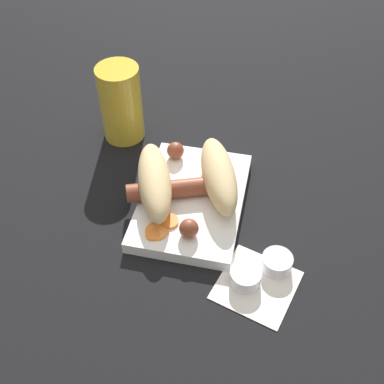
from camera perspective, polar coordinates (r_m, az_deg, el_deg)
ground_plane at (r=0.77m, az=0.00°, el=-1.56°), size 3.00×3.00×0.00m
food_tray at (r=0.76m, az=0.00°, el=-1.04°), size 0.23×0.16×0.02m
bread_roll at (r=0.74m, az=-0.62°, el=1.65°), size 0.21×0.20×0.06m
sausage at (r=0.75m, az=-1.24°, el=0.66°), size 0.19×0.17×0.03m
pickled_veggies at (r=0.71m, az=-3.81°, el=-4.39°), size 0.07×0.06×0.00m
napkin at (r=0.69m, az=7.66°, el=-10.86°), size 0.13×0.13×0.00m
condiment_cup_near at (r=0.68m, az=6.33°, el=-10.06°), size 0.04×0.04×0.02m
condiment_cup_far at (r=0.70m, az=10.00°, el=-8.33°), size 0.04×0.04×0.02m
drink_glass at (r=0.86m, az=-8.42°, el=10.36°), size 0.07×0.07×0.14m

